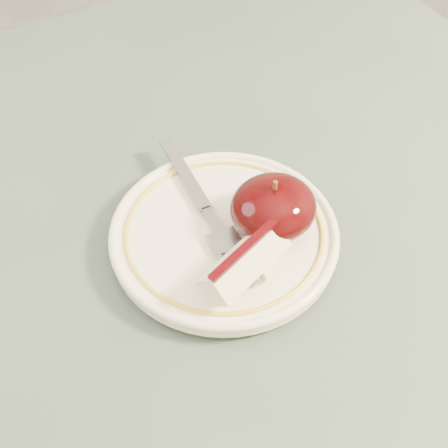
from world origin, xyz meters
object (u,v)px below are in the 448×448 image
apple_half (273,207)px  table (217,307)px  fork (207,210)px  plate (224,234)px

apple_half → table: bearing=171.1°
apple_half → fork: (-0.04, 0.04, -0.02)m
apple_half → fork: size_ratio=0.39×
table → apple_half: (0.05, -0.01, 0.13)m
table → fork: 0.12m
table → apple_half: size_ratio=11.71×
table → plate: size_ratio=4.36×
plate → apple_half: size_ratio=2.68×
fork → apple_half: bearing=-127.9°
apple_half → fork: 0.06m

